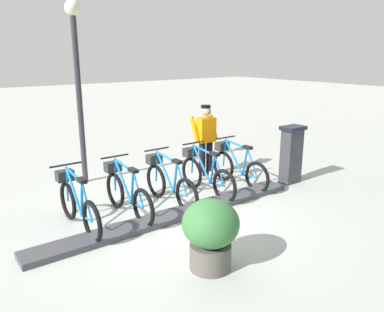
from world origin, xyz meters
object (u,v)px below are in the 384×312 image
bike_docked_0 (237,166)px  bike_docked_2 (168,182)px  planter_bush (211,231)px  bike_docked_1 (205,174)px  bike_docked_4 (77,204)px  worker_near_rack (206,138)px  payment_kiosk (291,154)px  bike_docked_3 (126,192)px  lamp_post (77,67)px

bike_docked_0 → bike_docked_2: size_ratio=1.00×
bike_docked_0 → planter_bush: bike_docked_0 is taller
bike_docked_1 → bike_docked_4: size_ratio=1.00×
bike_docked_1 → worker_near_rack: (0.96, -0.79, 0.48)m
worker_near_rack → bike_docked_4: bearing=105.6°
payment_kiosk → bike_docked_0: bearing=62.2°
bike_docked_3 → planter_bush: (-2.24, -0.08, 0.11)m
bike_docked_2 → bike_docked_4: bearing=90.0°
bike_docked_0 → lamp_post: bearing=49.0°
bike_docked_3 → lamp_post: lamp_post is taller
bike_docked_3 → lamp_post: 3.06m
bike_docked_1 → bike_docked_3: (0.00, 1.78, 0.00)m
bike_docked_4 → bike_docked_2: bearing=-90.0°
planter_bush → lamp_post: bearing=-0.3°
payment_kiosk → lamp_post: lamp_post is taller
bike_docked_4 → lamp_post: lamp_post is taller
bike_docked_0 → bike_docked_3: size_ratio=1.00×
lamp_post → planter_bush: lamp_post is taller
bike_docked_3 → planter_bush: size_ratio=1.77×
bike_docked_4 → lamp_post: 3.21m
payment_kiosk → bike_docked_0: size_ratio=0.74×
bike_docked_2 → planter_bush: (-2.24, 0.80, 0.11)m
bike_docked_4 → bike_docked_3: bearing=-90.0°
bike_docked_3 → bike_docked_4: size_ratio=1.00×
payment_kiosk → planter_bush: payment_kiosk is taller
bike_docked_4 → planter_bush: size_ratio=1.77×
payment_kiosk → bike_docked_2: (0.57, 2.86, -0.24)m
bike_docked_1 → bike_docked_3: size_ratio=1.00×
payment_kiosk → bike_docked_3: bearing=81.3°
bike_docked_1 → bike_docked_3: bearing=90.0°
bike_docked_4 → planter_bush: (-2.24, -0.97, 0.11)m
bike_docked_1 → lamp_post: size_ratio=0.45×
bike_docked_2 → bike_docked_0: bearing=-90.0°
payment_kiosk → worker_near_rack: size_ratio=0.77×
bike_docked_0 → planter_bush: 3.42m
bike_docked_0 → worker_near_rack: size_ratio=1.04×
bike_docked_1 → worker_near_rack: bearing=-39.3°
bike_docked_1 → bike_docked_2: same height
bike_docked_1 → lamp_post: 3.48m
bike_docked_0 → bike_docked_1: bearing=90.0°
bike_docked_2 → planter_bush: bearing=160.2°
bike_docked_0 → bike_docked_4: size_ratio=1.00×
bike_docked_1 → bike_docked_3: 1.78m
payment_kiosk → planter_bush: 4.03m
bike_docked_1 → worker_near_rack: 1.33m
bike_docked_2 → bike_docked_3: size_ratio=1.00×
worker_near_rack → planter_bush: (-3.20, 2.48, -0.37)m
bike_docked_3 → worker_near_rack: 2.78m
bike_docked_1 → lamp_post: (2.22, 1.67, 2.10)m
lamp_post → bike_docked_3: bearing=177.3°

